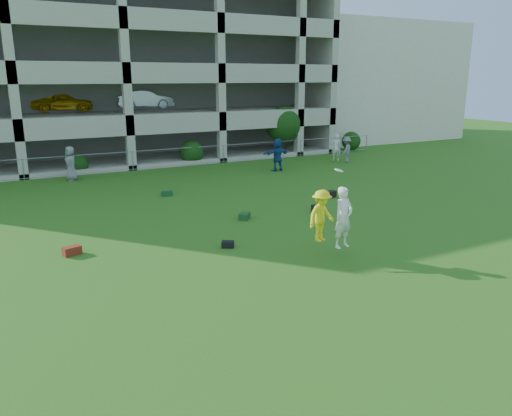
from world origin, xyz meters
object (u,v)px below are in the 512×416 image
crate_d (317,209)px  frisbee_contest (330,216)px  bystander_e (336,147)px  parking_garage (97,69)px  bystander_f (347,150)px  stucco_building (348,82)px  bystander_d (277,155)px  bystander_c (71,164)px

crate_d → frisbee_contest: size_ratio=0.14×
bystander_e → parking_garage: 18.11m
bystander_f → parking_garage: size_ratio=0.06×
stucco_building → frisbee_contest: size_ratio=6.32×
bystander_d → bystander_f: (5.57, 0.49, -0.14)m
crate_d → bystander_d: bearing=69.5°
crate_d → parking_garage: (-4.32, 21.81, 5.86)m
bystander_c → bystander_e: bearing=72.5°
bystander_c → frisbee_contest: 17.20m
bystander_c → bystander_e: bystander_c is taller
bystander_e → parking_garage: (-13.02, 11.49, 5.12)m
bystander_e → frisbee_contest: frisbee_contest is taller
bystander_f → bystander_d: bearing=-25.9°
stucco_building → bystander_e: size_ratio=8.89×
bystander_d → bystander_c: bearing=-19.8°
stucco_building → frisbee_contest: bearing=-128.8°
crate_d → parking_garage: parking_garage is taller
bystander_e → frisbee_contest: 18.83m
bystander_d → crate_d: bystander_d is taller
bystander_d → bystander_f: bystander_d is taller
bystander_d → crate_d: size_ratio=5.57×
bystander_e → crate_d: 13.52m
bystander_d → bystander_f: size_ratio=1.17×
bystander_f → crate_d: 13.03m
bystander_c → frisbee_contest: (5.25, -16.37, 0.40)m
stucco_building → bystander_d: 20.58m
bystander_c → bystander_f: size_ratio=1.12×
bystander_c → bystander_d: bystander_d is taller
parking_garage → crate_d: bearing=-78.8°
bystander_e → frisbee_contest: size_ratio=0.71×
bystander_e → bystander_d: bearing=49.3°
stucco_building → bystander_c: stucco_building is taller
parking_garage → bystander_d: bearing=-59.1°
parking_garage → frisbee_contest: bearing=-86.6°
bystander_d → bystander_e: size_ratio=1.08×
stucco_building → frisbee_contest: 34.46m
bystander_e → bystander_f: bearing=139.4°
stucco_building → bystander_e: (-9.98, -11.79, -4.10)m
stucco_building → parking_garage: parking_garage is taller
bystander_c → bystander_e: size_ratio=1.03×
stucco_building → crate_d: bearing=-130.2°
frisbee_contest → bystander_f: bearing=50.3°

